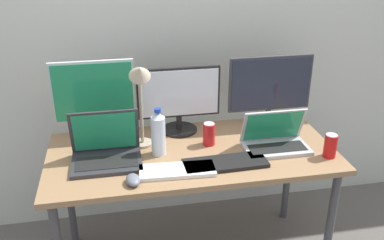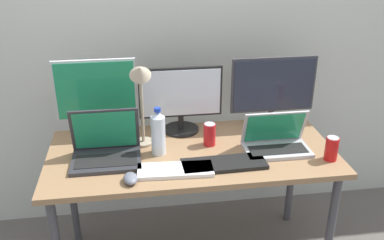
{
  "view_description": "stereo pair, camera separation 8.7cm",
  "coord_description": "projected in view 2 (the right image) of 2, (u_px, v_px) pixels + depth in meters",
  "views": [
    {
      "loc": [
        -0.37,
        -1.96,
        1.83
      ],
      "look_at": [
        0.0,
        0.0,
        0.92
      ],
      "focal_mm": 40.0,
      "sensor_mm": 36.0,
      "label": 1
    },
    {
      "loc": [
        -0.29,
        -1.98,
        1.83
      ],
      "look_at": [
        0.0,
        0.0,
        0.92
      ],
      "focal_mm": 40.0,
      "sensor_mm": 36.0,
      "label": 2
    }
  ],
  "objects": [
    {
      "name": "keyboard_main",
      "position": [
        175.0,
        170.0,
        2.07
      ],
      "size": [
        0.37,
        0.16,
        0.02
      ],
      "primitive_type": "cube",
      "rotation": [
        0.0,
        0.0,
        -0.05
      ],
      "color": "white",
      "rests_on": "work_desk"
    },
    {
      "name": "wall_back",
      "position": [
        178.0,
        22.0,
        2.57
      ],
      "size": [
        7.0,
        0.08,
        2.6
      ],
      "primitive_type": "cube",
      "color": "silver",
      "rests_on": "ground"
    },
    {
      "name": "desk_lamp",
      "position": [
        141.0,
        89.0,
        2.17
      ],
      "size": [
        0.11,
        0.18,
        0.49
      ],
      "color": "tan",
      "rests_on": "work_desk"
    },
    {
      "name": "laptop_secondary",
      "position": [
        276.0,
        141.0,
        2.26
      ],
      "size": [
        0.34,
        0.21,
        0.21
      ],
      "color": "#B7B7BC",
      "rests_on": "work_desk"
    },
    {
      "name": "work_desk",
      "position": [
        192.0,
        162.0,
        2.3
      ],
      "size": [
        1.51,
        0.7,
        0.74
      ],
      "color": "#424247",
      "rests_on": "ground"
    },
    {
      "name": "keyboard_aux",
      "position": [
        224.0,
        164.0,
        2.13
      ],
      "size": [
        0.42,
        0.16,
        0.02
      ],
      "primitive_type": "cube",
      "rotation": [
        0.0,
        0.0,
        0.03
      ],
      "color": "black",
      "rests_on": "work_desk"
    },
    {
      "name": "water_bottle",
      "position": [
        158.0,
        133.0,
        2.2
      ],
      "size": [
        0.07,
        0.07,
        0.26
      ],
      "color": "silver",
      "rests_on": "work_desk"
    },
    {
      "name": "monitor_center",
      "position": [
        181.0,
        98.0,
        2.41
      ],
      "size": [
        0.47,
        0.21,
        0.38
      ],
      "color": "black",
      "rests_on": "work_desk"
    },
    {
      "name": "monitor_right",
      "position": [
        273.0,
        89.0,
        2.45
      ],
      "size": [
        0.49,
        0.19,
        0.42
      ],
      "color": "#38383D",
      "rests_on": "work_desk"
    },
    {
      "name": "soda_can_by_laptop",
      "position": [
        210.0,
        134.0,
        2.31
      ],
      "size": [
        0.07,
        0.07,
        0.13
      ],
      "color": "red",
      "rests_on": "work_desk"
    },
    {
      "name": "mouse_by_keyboard",
      "position": [
        131.0,
        178.0,
        1.99
      ],
      "size": [
        0.08,
        0.11,
        0.04
      ],
      "primitive_type": "ellipsoid",
      "rotation": [
        0.0,
        0.0,
        0.1
      ],
      "color": "slate",
      "rests_on": "work_desk"
    },
    {
      "name": "monitor_left",
      "position": [
        96.0,
        95.0,
        2.34
      ],
      "size": [
        0.44,
        0.18,
        0.44
      ],
      "color": "silver",
      "rests_on": "work_desk"
    },
    {
      "name": "laptop_silver",
      "position": [
        106.0,
        148.0,
        2.17
      ],
      "size": [
        0.35,
        0.25,
        0.26
      ],
      "color": "#2D2D33",
      "rests_on": "work_desk"
    },
    {
      "name": "soda_can_near_keyboard",
      "position": [
        331.0,
        149.0,
        2.16
      ],
      "size": [
        0.07,
        0.07,
        0.13
      ],
      "color": "red",
      "rests_on": "work_desk"
    }
  ]
}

